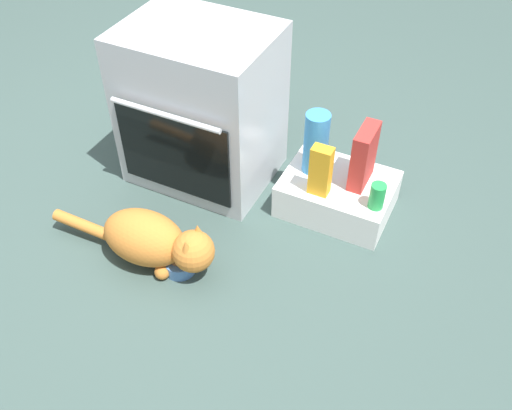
# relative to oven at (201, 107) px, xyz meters

# --- Properties ---
(ground) EXTENTS (8.00, 8.00, 0.00)m
(ground) POSITION_rel_oven_xyz_m (0.00, -0.39, -0.38)
(ground) COLOR #384C47
(oven) EXTENTS (0.66, 0.56, 0.76)m
(oven) POSITION_rel_oven_xyz_m (0.00, 0.00, 0.00)
(oven) COLOR #B7BABF
(oven) RESTS_ON ground
(pantry_cabinet) EXTENTS (0.49, 0.37, 0.17)m
(pantry_cabinet) POSITION_rel_oven_xyz_m (0.68, 0.03, -0.29)
(pantry_cabinet) COLOR white
(pantry_cabinet) RESTS_ON ground
(food_bowl) EXTENTS (0.13, 0.13, 0.09)m
(food_bowl) POSITION_rel_oven_xyz_m (0.23, -0.62, -0.34)
(food_bowl) COLOR #4C7AB7
(food_bowl) RESTS_ON ground
(cat) EXTENTS (0.78, 0.25, 0.25)m
(cat) POSITION_rel_oven_xyz_m (0.11, -0.62, -0.24)
(cat) COLOR #C6752D
(cat) RESTS_ON ground
(cereal_box) EXTENTS (0.07, 0.18, 0.28)m
(cereal_box) POSITION_rel_oven_xyz_m (0.77, 0.06, -0.07)
(cereal_box) COLOR #B72D28
(cereal_box) RESTS_ON pantry_cabinet
(juice_carton) EXTENTS (0.09, 0.06, 0.24)m
(juice_carton) POSITION_rel_oven_xyz_m (0.63, -0.08, -0.09)
(juice_carton) COLOR orange
(juice_carton) RESTS_ON pantry_cabinet
(soda_can) EXTENTS (0.07, 0.07, 0.12)m
(soda_can) POSITION_rel_oven_xyz_m (0.88, -0.07, -0.15)
(soda_can) COLOR green
(soda_can) RESTS_ON pantry_cabinet
(water_bottle) EXTENTS (0.11, 0.11, 0.30)m
(water_bottle) POSITION_rel_oven_xyz_m (0.55, 0.05, -0.06)
(water_bottle) COLOR #388CD1
(water_bottle) RESTS_ON pantry_cabinet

